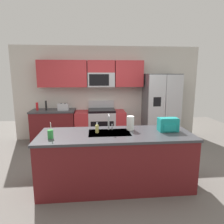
# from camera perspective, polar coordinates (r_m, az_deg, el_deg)

# --- Properties ---
(ground_plane) EXTENTS (9.00, 9.00, 0.00)m
(ground_plane) POSITION_cam_1_polar(r_m,az_deg,el_deg) (4.03, 1.05, -16.48)
(ground_plane) COLOR #66605B
(ground_plane) RESTS_ON ground
(kitchen_wall_unit) EXTENTS (5.20, 0.43, 2.60)m
(kitchen_wall_unit) POSITION_cam_1_polar(r_m,az_deg,el_deg) (5.66, -2.68, 7.03)
(kitchen_wall_unit) COLOR beige
(kitchen_wall_unit) RESTS_ON ground
(back_counter) EXTENTS (1.15, 0.63, 0.90)m
(back_counter) POSITION_cam_1_polar(r_m,az_deg,el_deg) (5.64, -16.28, -3.93)
(back_counter) COLOR maroon
(back_counter) RESTS_ON ground
(range_oven) EXTENTS (1.36, 0.61, 1.10)m
(range_oven) POSITION_cam_1_polar(r_m,az_deg,el_deg) (5.54, -3.32, -3.85)
(range_oven) COLOR #B7BABF
(range_oven) RESTS_ON ground
(refrigerator) EXTENTS (0.90, 0.76, 1.85)m
(refrigerator) POSITION_cam_1_polar(r_m,az_deg,el_deg) (5.67, 13.69, 1.17)
(refrigerator) COLOR #4C4F54
(refrigerator) RESTS_ON ground
(island_counter) EXTENTS (2.49, 0.92, 0.90)m
(island_counter) POSITION_cam_1_polar(r_m,az_deg,el_deg) (3.42, 1.04, -13.28)
(island_counter) COLOR maroon
(island_counter) RESTS_ON ground
(toaster) EXTENTS (0.28, 0.16, 0.18)m
(toaster) POSITION_cam_1_polar(r_m,az_deg,el_deg) (5.44, -13.75, 1.45)
(toaster) COLOR #B7BABF
(toaster) RESTS_ON back_counter
(pepper_mill) EXTENTS (0.05, 0.05, 0.25)m
(pepper_mill) POSITION_cam_1_polar(r_m,az_deg,el_deg) (5.56, -18.31, 1.79)
(pepper_mill) COLOR black
(pepper_mill) RESTS_ON back_counter
(bottle_red) EXTENTS (0.06, 0.06, 0.21)m
(bottle_red) POSITION_cam_1_polar(r_m,az_deg,el_deg) (5.63, -20.60, 1.51)
(bottle_red) COLOR red
(bottle_red) RESTS_ON back_counter
(sink_faucet) EXTENTS (0.09, 0.22, 0.28)m
(sink_faucet) POSITION_cam_1_polar(r_m,az_deg,el_deg) (3.39, -0.85, -2.50)
(sink_faucet) COLOR #B7BABF
(sink_faucet) RESTS_ON island_counter
(drink_cup_green) EXTENTS (0.08, 0.08, 0.25)m
(drink_cup_green) POSITION_cam_1_polar(r_m,az_deg,el_deg) (3.14, -17.17, -6.05)
(drink_cup_green) COLOR green
(drink_cup_green) RESTS_ON island_counter
(soap_dispenser) EXTENTS (0.06, 0.06, 0.17)m
(soap_dispenser) POSITION_cam_1_polar(r_m,az_deg,el_deg) (3.28, -4.30, -4.79)
(soap_dispenser) COLOR #D8CC66
(soap_dispenser) RESTS_ON island_counter
(paper_towel_roll) EXTENTS (0.12, 0.12, 0.24)m
(paper_towel_roll) POSITION_cam_1_polar(r_m,az_deg,el_deg) (3.45, 5.27, -3.15)
(paper_towel_roll) COLOR white
(paper_towel_roll) RESTS_ON island_counter
(backpack) EXTENTS (0.32, 0.22, 0.23)m
(backpack) POSITION_cam_1_polar(r_m,az_deg,el_deg) (3.49, 15.72, -3.39)
(backpack) COLOR teal
(backpack) RESTS_ON island_counter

